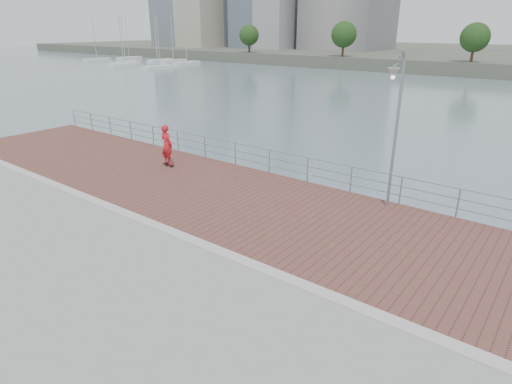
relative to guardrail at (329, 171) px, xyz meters
The scene contains 9 objects.
water 7.50m from the guardrail, 90.00° to the right, with size 400.00×400.00×0.00m, color slate.
seawall 12.12m from the guardrail, 90.00° to the right, with size 40.00×24.00×2.00m, color gray.
brick_lane 3.47m from the guardrail, 90.00° to the right, with size 40.00×6.80×0.02m, color brown.
curb 7.03m from the guardrail, 90.00° to the right, with size 40.00×0.40×0.06m, color #B7B5AD.
guardrail is the anchor object (origin of this frame).
street_lamp 4.31m from the guardrail, 17.72° to the right, with size 0.39×1.15×5.41m.
skateboard 7.90m from the guardrail, 163.82° to the right, with size 0.74×0.27×0.08m.
skateboarder 7.89m from the guardrail, 163.82° to the right, with size 0.71×0.46×1.94m, color red.
marina 95.83m from the guardrail, 146.09° to the left, with size 31.49×21.55×10.69m.
Camera 1 is at (7.97, -8.33, 6.36)m, focal length 30.00 mm.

